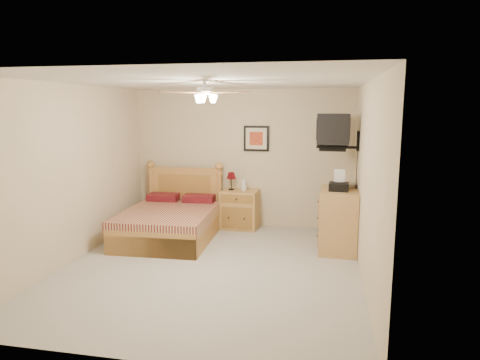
{
  "coord_description": "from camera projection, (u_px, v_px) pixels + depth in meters",
  "views": [
    {
      "loc": [
        1.47,
        -5.41,
        2.18
      ],
      "look_at": [
        0.23,
        0.9,
        1.08
      ],
      "focal_mm": 32.0,
      "sensor_mm": 36.0,
      "label": 1
    }
  ],
  "objects": [
    {
      "name": "wall_right",
      "position": [
        366.0,
        183.0,
        5.29
      ],
      "size": [
        0.04,
        4.5,
        2.5
      ],
      "primitive_type": "cube",
      "color": "beige",
      "rests_on": "ground"
    },
    {
      "name": "floor",
      "position": [
        211.0,
        268.0,
        5.88
      ],
      "size": [
        4.5,
        4.5,
        0.0
      ],
      "primitive_type": "plane",
      "color": "#AAA499",
      "rests_on": "ground"
    },
    {
      "name": "nightstand",
      "position": [
        240.0,
        209.0,
        7.76
      ],
      "size": [
        0.66,
        0.51,
        0.7
      ],
      "primitive_type": "cube",
      "rotation": [
        0.0,
        0.0,
        -0.04
      ],
      "color": "#AE7C49",
      "rests_on": "ground"
    },
    {
      "name": "ceiling",
      "position": [
        209.0,
        82.0,
        5.46
      ],
      "size": [
        4.0,
        4.5,
        0.04
      ],
      "primitive_type": "cube",
      "color": "white",
      "rests_on": "ground"
    },
    {
      "name": "wall_left",
      "position": [
        73.0,
        174.0,
        6.05
      ],
      "size": [
        0.04,
        4.5,
        2.5
      ],
      "primitive_type": "cube",
      "color": "beige",
      "rests_on": "ground"
    },
    {
      "name": "wall_tv",
      "position": [
        343.0,
        132.0,
        6.54
      ],
      "size": [
        0.56,
        0.46,
        0.58
      ],
      "primitive_type": null,
      "color": "black",
      "rests_on": "wall_right"
    },
    {
      "name": "magazine_upper",
      "position": [
        342.0,
        184.0,
        6.72
      ],
      "size": [
        0.25,
        0.32,
        0.02
      ],
      "primitive_type": "imported",
      "rotation": [
        0.0,
        0.0,
        0.12
      ],
      "color": "gray",
      "rests_on": "magazine_lower"
    },
    {
      "name": "framed_picture",
      "position": [
        256.0,
        139.0,
        7.71
      ],
      "size": [
        0.46,
        0.04,
        0.46
      ],
      "primitive_type": "cube",
      "color": "black",
      "rests_on": "wall_back"
    },
    {
      "name": "wall_back",
      "position": [
        242.0,
        158.0,
        7.84
      ],
      "size": [
        4.0,
        0.04,
        2.5
      ],
      "primitive_type": "cube",
      "color": "beige",
      "rests_on": "ground"
    },
    {
      "name": "fax_machine",
      "position": [
        339.0,
        180.0,
        6.36
      ],
      "size": [
        0.31,
        0.32,
        0.31
      ],
      "primitive_type": null,
      "rotation": [
        0.0,
        0.0,
        -0.07
      ],
      "color": "black",
      "rests_on": "dresser"
    },
    {
      "name": "wall_front",
      "position": [
        138.0,
        222.0,
        3.49
      ],
      "size": [
        4.0,
        0.04,
        2.5
      ],
      "primitive_type": "cube",
      "color": "beige",
      "rests_on": "ground"
    },
    {
      "name": "dresser",
      "position": [
        339.0,
        220.0,
        6.52
      ],
      "size": [
        0.59,
        0.83,
        0.95
      ],
      "primitive_type": "cube",
      "rotation": [
        0.0,
        0.0,
        -0.04
      ],
      "color": "#BA7F42",
      "rests_on": "ground"
    },
    {
      "name": "table_lamp",
      "position": [
        231.0,
        181.0,
        7.73
      ],
      "size": [
        0.18,
        0.18,
        0.32
      ],
      "primitive_type": null,
      "rotation": [
        0.0,
        0.0,
        0.04
      ],
      "color": "#590811",
      "rests_on": "nightstand"
    },
    {
      "name": "ceiling_fan",
      "position": [
        205.0,
        92.0,
        5.29
      ],
      "size": [
        1.14,
        1.14,
        0.28
      ],
      "primitive_type": null,
      "color": "silver",
      "rests_on": "ceiling"
    },
    {
      "name": "bed",
      "position": [
        169.0,
        204.0,
        7.05
      ],
      "size": [
        1.47,
        1.9,
        1.2
      ],
      "primitive_type": null,
      "rotation": [
        0.0,
        0.0,
        0.03
      ],
      "color": "#A47232",
      "rests_on": "ground"
    },
    {
      "name": "magazine_lower",
      "position": [
        340.0,
        185.0,
        6.73
      ],
      "size": [
        0.24,
        0.31,
        0.03
      ],
      "primitive_type": "imported",
      "rotation": [
        0.0,
        0.0,
        -0.09
      ],
      "color": "#BEAD95",
      "rests_on": "dresser"
    },
    {
      "name": "lotion_bottle",
      "position": [
        244.0,
        184.0,
        7.65
      ],
      "size": [
        0.11,
        0.11,
        0.25
      ],
      "primitive_type": "imported",
      "rotation": [
        0.0,
        0.0,
        -0.1
      ],
      "color": "white",
      "rests_on": "nightstand"
    }
  ]
}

